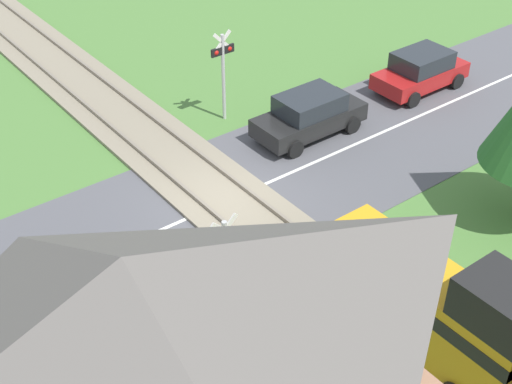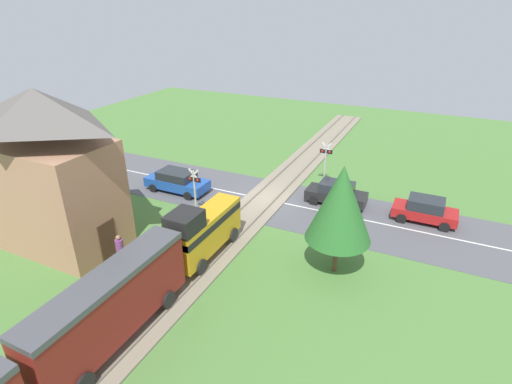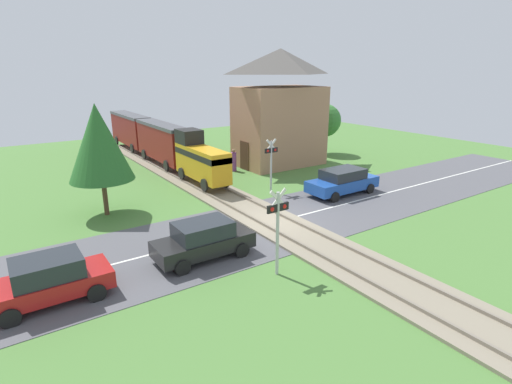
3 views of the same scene
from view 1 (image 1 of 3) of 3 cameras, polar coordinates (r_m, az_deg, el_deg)
The scene contains 8 objects.
ground_plane at distance 21.12m, azimuth -2.43°, elevation -0.80°, with size 60.00×60.00×0.00m, color #4C7A38.
road_surface at distance 21.11m, azimuth -2.43°, elevation -0.78°, with size 48.00×6.40×0.02m.
track_bed at distance 21.08m, azimuth -2.44°, elevation -0.65°, with size 2.80×48.00×0.24m.
car_near_crossing at distance 23.99m, azimuth 4.29°, elevation 6.20°, with size 3.91×1.79×1.52m.
car_far_side at distance 17.54m, azimuth -16.49°, elevation -8.17°, with size 4.51×1.93×1.53m.
car_behind_queue at distance 27.57m, azimuth 13.04°, elevation 9.45°, with size 3.72×1.81×1.52m.
crossing_signal_west_approach at distance 24.36m, azimuth -2.66°, elevation 10.17°, with size 0.90×0.18×3.26m.
crossing_signal_east_approach at distance 15.91m, azimuth -2.46°, elevation -5.43°, with size 0.90×0.18×3.26m.
Camera 1 is at (9.61, 14.04, 12.51)m, focal length 50.00 mm.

